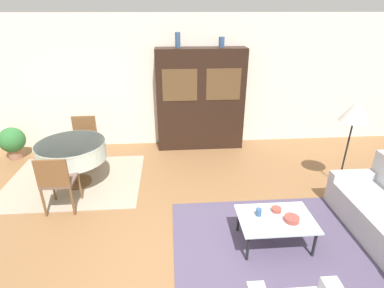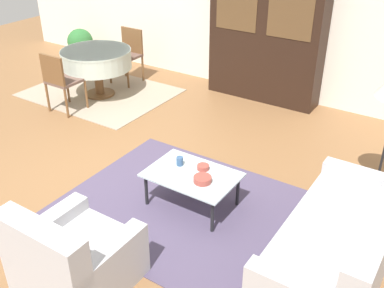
% 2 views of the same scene
% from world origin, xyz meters
% --- Properties ---
extents(ground_plane, '(14.00, 14.00, 0.00)m').
position_xyz_m(ground_plane, '(0.00, 0.00, 0.00)').
color(ground_plane, brown).
extents(wall_back, '(10.00, 0.06, 2.70)m').
position_xyz_m(wall_back, '(0.00, 3.63, 1.35)').
color(wall_back, silver).
rests_on(wall_back, ground_plane).
extents(area_rug, '(2.55, 2.03, 0.01)m').
position_xyz_m(area_rug, '(1.16, 0.22, 0.01)').
color(area_rug, '#4C425B').
rests_on(area_rug, ground_plane).
extents(dining_rug, '(2.30, 1.78, 0.01)m').
position_xyz_m(dining_rug, '(-1.82, 2.07, 0.01)').
color(dining_rug, gray).
rests_on(dining_rug, ground_plane).
extents(coffee_table, '(0.94, 0.64, 0.38)m').
position_xyz_m(coffee_table, '(1.17, 0.31, 0.36)').
color(coffee_table, black).
rests_on(coffee_table, area_rug).
extents(display_cabinet, '(1.79, 0.41, 2.08)m').
position_xyz_m(display_cabinet, '(0.53, 3.38, 1.04)').
color(display_cabinet, black).
rests_on(display_cabinet, ground_plane).
extents(dining_table, '(1.12, 1.12, 0.76)m').
position_xyz_m(dining_table, '(-1.76, 1.99, 0.61)').
color(dining_table, brown).
rests_on(dining_table, dining_rug).
extents(dining_chair_near, '(0.44, 0.44, 0.91)m').
position_xyz_m(dining_chair_near, '(-1.76, 1.22, 0.54)').
color(dining_chair_near, brown).
rests_on(dining_chair_near, dining_rug).
extents(dining_chair_far, '(0.44, 0.44, 0.91)m').
position_xyz_m(dining_chair_far, '(-1.76, 2.77, 0.54)').
color(dining_chair_far, brown).
rests_on(dining_chair_far, dining_rug).
extents(floor_lamp, '(0.45, 0.45, 1.50)m').
position_xyz_m(floor_lamp, '(2.76, 1.62, 1.28)').
color(floor_lamp, black).
rests_on(floor_lamp, ground_plane).
extents(cup, '(0.07, 0.07, 0.10)m').
position_xyz_m(cup, '(0.96, 0.39, 0.44)').
color(cup, '#33517A').
rests_on(cup, coffee_table).
extents(bowl, '(0.18, 0.18, 0.06)m').
position_xyz_m(bowl, '(1.34, 0.25, 0.42)').
color(bowl, '#9E4238').
rests_on(bowl, coffee_table).
extents(bowl_small, '(0.13, 0.13, 0.05)m').
position_xyz_m(bowl_small, '(1.22, 0.46, 0.42)').
color(bowl_small, '#9E4238').
rests_on(bowl_small, coffee_table).
extents(vase_tall, '(0.10, 0.10, 0.28)m').
position_xyz_m(vase_tall, '(0.08, 3.38, 2.22)').
color(vase_tall, '#33517A').
rests_on(vase_tall, display_cabinet).
extents(vase_short, '(0.11, 0.11, 0.19)m').
position_xyz_m(vase_short, '(0.92, 3.38, 2.18)').
color(vase_short, '#33517A').
rests_on(vase_short, display_cabinet).
extents(potted_plant, '(0.50, 0.50, 0.64)m').
position_xyz_m(potted_plant, '(-3.25, 3.07, 0.37)').
color(potted_plant, '#93664C').
rests_on(potted_plant, ground_plane).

